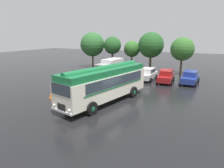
# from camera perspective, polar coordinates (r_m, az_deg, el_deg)

# --- Properties ---
(ground_plane) EXTENTS (120.00, 120.00, 0.00)m
(ground_plane) POSITION_cam_1_polar(r_m,az_deg,el_deg) (18.13, -1.73, -6.06)
(ground_plane) COLOR black
(vintage_bus) EXTENTS (4.65, 10.38, 3.49)m
(vintage_bus) POSITION_cam_1_polar(r_m,az_deg,el_deg) (18.50, -2.05, 0.48)
(vintage_bus) COLOR silver
(vintage_bus) RESTS_ON ground
(car_near_left) EXTENTS (2.41, 4.40, 1.66)m
(car_near_left) POSITION_cam_1_polar(r_m,az_deg,el_deg) (29.08, 4.73, 3.27)
(car_near_left) COLOR maroon
(car_near_left) RESTS_ON ground
(car_mid_left) EXTENTS (2.11, 4.27, 1.66)m
(car_mid_left) POSITION_cam_1_polar(r_m,az_deg,el_deg) (28.38, 10.15, 2.83)
(car_mid_left) COLOR silver
(car_mid_left) RESTS_ON ground
(car_mid_right) EXTENTS (2.15, 4.30, 1.66)m
(car_mid_right) POSITION_cam_1_polar(r_m,az_deg,el_deg) (27.42, 15.16, 2.18)
(car_mid_right) COLOR maroon
(car_mid_right) RESTS_ON ground
(car_far_right) EXTENTS (2.18, 4.31, 1.66)m
(car_far_right) POSITION_cam_1_polar(r_m,az_deg,el_deg) (27.60, 21.44, 1.77)
(car_far_right) COLOR navy
(car_far_right) RESTS_ON ground
(box_van) EXTENTS (2.58, 5.87, 2.50)m
(box_van) POSITION_cam_1_polar(r_m,az_deg,el_deg) (31.15, -0.47, 4.99)
(box_van) COLOR silver
(box_van) RESTS_ON ground
(tree_far_left) EXTENTS (4.56, 4.56, 6.64)m
(tree_far_left) POSITION_cam_1_polar(r_m,az_deg,el_deg) (39.31, -5.88, 11.10)
(tree_far_left) COLOR #4C3823
(tree_far_left) RESTS_ON ground
(tree_left_of_centre) EXTENTS (3.19, 3.19, 5.90)m
(tree_left_of_centre) POSITION_cam_1_polar(r_m,az_deg,el_deg) (37.20, 0.27, 10.99)
(tree_left_of_centre) COLOR #4C3823
(tree_left_of_centre) RESTS_ON ground
(tree_centre) EXTENTS (2.93, 2.93, 5.13)m
(tree_centre) POSITION_cam_1_polar(r_m,az_deg,el_deg) (37.00, 5.63, 9.92)
(tree_centre) COLOR #4C3823
(tree_centre) RESTS_ON ground
(tree_right_of_centre) EXTENTS (4.28, 4.28, 6.63)m
(tree_right_of_centre) POSITION_cam_1_polar(r_m,az_deg,el_deg) (35.00, 10.87, 10.91)
(tree_right_of_centre) COLOR #4C3823
(tree_right_of_centre) RESTS_ON ground
(tree_far_right) EXTENTS (3.67, 3.67, 5.84)m
(tree_far_right) POSITION_cam_1_polar(r_m,az_deg,el_deg) (33.64, 19.44, 9.38)
(tree_far_right) COLOR #4C3823
(tree_far_right) RESTS_ON ground
(traffic_cone) EXTENTS (0.36, 0.36, 0.55)m
(traffic_cone) POSITION_cam_1_polar(r_m,az_deg,el_deg) (20.87, -17.09, -3.19)
(traffic_cone) COLOR orange
(traffic_cone) RESTS_ON ground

